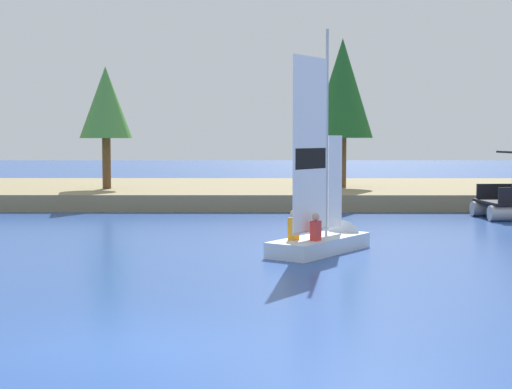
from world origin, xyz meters
TOP-DOWN VIEW (x-y plane):
  - ground_plane at (0.00, 0.00)m, footprint 200.00×200.00m
  - shore_bank at (0.00, 28.55)m, footprint 80.00×14.20m
  - shoreline_tree_midleft at (-5.44, 25.70)m, footprint 2.51×2.51m
  - shoreline_tree_centre at (5.94, 26.77)m, footprint 3.00×3.00m
  - sailboat at (3.88, 10.27)m, footprint 3.30×4.02m

SIDE VIEW (x-z plane):
  - ground_plane at x=0.00m, z-range 0.00..0.00m
  - shore_bank at x=0.00m, z-range 0.00..0.73m
  - sailboat at x=3.88m, z-range -2.74..3.74m
  - shoreline_tree_midleft at x=-5.44m, z-range 1.89..7.72m
  - shoreline_tree_centre at x=5.94m, z-range 1.91..9.20m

